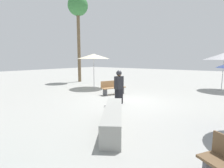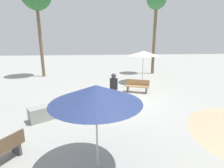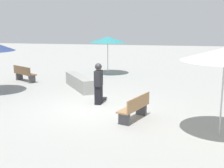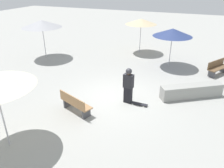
# 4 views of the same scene
# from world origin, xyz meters

# --- Properties ---
(ground_plane) EXTENTS (60.00, 60.00, 0.00)m
(ground_plane) POSITION_xyz_m (0.00, 0.00, 0.00)
(ground_plane) COLOR #9E9E99
(skater_main) EXTENTS (0.46, 0.28, 1.66)m
(skater_main) POSITION_xyz_m (0.67, -0.08, 0.89)
(skater_main) COLOR black
(skater_main) RESTS_ON ground_plane
(skateboard) EXTENTS (0.81, 0.23, 0.07)m
(skateboard) POSITION_xyz_m (1.20, -0.14, 0.06)
(skateboard) COLOR black
(skateboard) RESTS_ON ground_plane
(concrete_ledge) EXTENTS (2.77, 2.08, 0.64)m
(concrete_ledge) POSITION_xyz_m (3.30, 1.49, 0.32)
(concrete_ledge) COLOR gray
(concrete_ledge) RESTS_ON ground_plane
(bench_far) EXTENTS (1.65, 0.99, 0.85)m
(bench_far) POSITION_xyz_m (-1.10, -1.72, 0.43)
(bench_far) COLOR #47474C
(bench_far) RESTS_ON ground_plane
(shade_umbrella_cream) EXTENTS (2.45, 2.45, 2.59)m
(shade_umbrella_cream) POSITION_xyz_m (-2.16, -4.30, 2.40)
(shade_umbrella_cream) COLOR #B7B7BC
(shade_umbrella_cream) RESTS_ON ground_plane
(shade_umbrella_grey) EXTENTS (2.66, 2.66, 2.62)m
(shade_umbrella_grey) POSITION_xyz_m (-6.71, 3.63, 2.38)
(shade_umbrella_grey) COLOR #B7B7BC
(shade_umbrella_grey) RESTS_ON ground_plane
(palm_tree_center_left) EXTENTS (1.88, 1.88, 8.10)m
(palm_tree_center_left) POSITION_xyz_m (-4.26, -8.12, 6.84)
(palm_tree_center_left) COLOR brown
(palm_tree_center_left) RESTS_ON ground_plane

